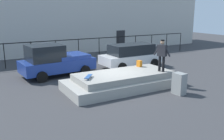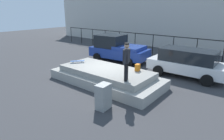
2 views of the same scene
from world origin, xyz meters
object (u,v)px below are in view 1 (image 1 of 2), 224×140
skateboard (88,76)px  car_blue_pickup_near (55,61)px  utility_box (179,84)px  skateboarder (162,53)px  car_white_hatchback_mid (131,55)px  backpack (139,64)px

skateboard → car_blue_pickup_near: car_blue_pickup_near is taller
utility_box → car_blue_pickup_near: bearing=118.3°
skateboarder → car_blue_pickup_near: skateboarder is taller
car_white_hatchback_mid → skateboarder: bearing=-104.2°
skateboarder → car_white_hatchback_mid: 4.91m
car_white_hatchback_mid → utility_box: 6.27m
skateboard → car_white_hatchback_mid: bearing=38.2°
skateboarder → car_white_hatchback_mid: bearing=75.8°
skateboarder → car_blue_pickup_near: (-4.31, 4.99, -0.84)m
car_blue_pickup_near → skateboard: bearing=-85.6°
car_white_hatchback_mid → car_blue_pickup_near: bearing=176.7°
skateboarder → backpack: bearing=102.6°
skateboarder → utility_box: bearing=-93.3°
skateboarder → car_white_hatchback_mid: (1.18, 4.67, -0.92)m
skateboarder → car_blue_pickup_near: bearing=130.8°
skateboarder → backpack: 1.77m
backpack → car_white_hatchback_mid: car_white_hatchback_mid is taller
skateboard → backpack: bearing=14.2°
car_blue_pickup_near → car_white_hatchback_mid: (5.49, -0.32, -0.08)m
backpack → car_blue_pickup_near: (-3.97, 3.46, -0.03)m
backpack → utility_box: size_ratio=0.34×
skateboarder → skateboard: bearing=171.2°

